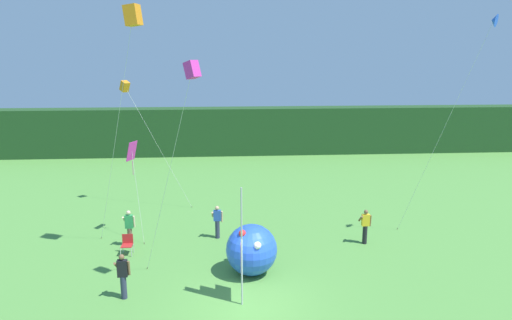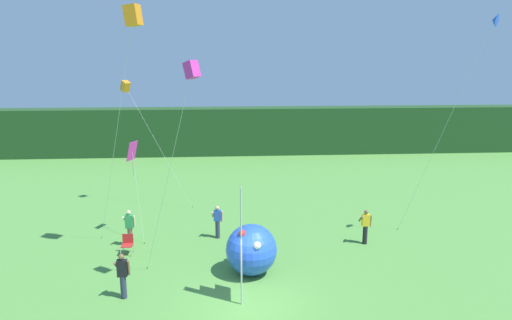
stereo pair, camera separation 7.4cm
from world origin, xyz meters
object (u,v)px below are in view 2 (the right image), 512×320
Objects in this scene: inflatable_balloon at (251,250)px; kite_magenta_box_0 at (191,72)px; banner_flag at (241,247)px; person_far_left at (217,221)px; person_near_banner at (130,227)px; kite_magenta_diamond_4 at (133,154)px; person_mid_field at (123,275)px; person_far_right at (365,226)px; kite_orange_box_3 at (126,87)px; folding_chair at (127,243)px; kite_orange_box_2 at (133,16)px; kite_blue_delta_1 at (493,24)px.

inflatable_balloon is 7.58m from kite_magenta_box_0.
banner_flag is 2.65× the size of person_far_left.
kite_magenta_diamond_4 reaches higher than person_near_banner.
banner_flag is 2.05× the size of inflatable_balloon.
person_mid_field is 11.21m from person_far_right.
kite_magenta_box_0 reaches higher than kite_orange_box_3.
banner_flag is 7.33m from person_near_banner.
person_mid_field is 5.06m from inflatable_balloon.
inflatable_balloon reaches higher than folding_chair.
kite_orange_box_2 is 8.50m from kite_orange_box_3.
kite_magenta_box_0 reaches higher than kite_magenta_diamond_4.
kite_blue_delta_1 reaches higher than kite_magenta_diamond_4.
kite_orange_box_3 is at bearing 118.11° from banner_flag.
kite_orange_box_2 is at bearing -71.81° from kite_magenta_diamond_4.
person_near_banner is 9.26m from kite_magenta_box_0.
inflatable_balloon is 5.96m from folding_chair.
kite_blue_delta_1 reaches higher than banner_flag.
person_near_banner is 1.07× the size of person_far_left.
banner_flag is at bearing -43.64° from kite_orange_box_2.
kite_magenta_diamond_4 is at bearing 96.27° from person_mid_field.
kite_magenta_box_0 is at bearing 160.92° from banner_flag.
person_mid_field is 0.23× the size of kite_orange_box_3.
kite_orange_box_2 is at bearing -54.36° from person_near_banner.
person_near_banner is 0.37× the size of kite_magenta_diamond_4.
person_near_banner is at bearing 126.29° from kite_magenta_box_0.
kite_orange_box_2 is 6.81m from kite_magenta_diamond_4.
kite_magenta_diamond_4 is at bearing 169.88° from person_far_right.
person_mid_field is at bearing 174.11° from banner_flag.
person_far_right is 10.42m from kite_blue_delta_1.
kite_orange_box_3 is (-4.53, 10.92, -1.15)m from kite_magenta_box_0.
banner_flag is 14.25m from kite_blue_delta_1.
kite_orange_box_2 is at bearing 85.95° from person_mid_field.
person_near_banner is at bearing 150.25° from inflatable_balloon.
folding_chair is at bearing 138.68° from banner_flag.
kite_blue_delta_1 is 2.22× the size of kite_magenta_diamond_4.
kite_orange_box_3 reaches higher than kite_magenta_diamond_4.
person_far_left is 0.19× the size of kite_magenta_box_0.
folding_chair is at bearing 157.06° from inflatable_balloon.
kite_magenta_box_0 is at bearing -96.94° from person_far_left.
banner_flag is 2.59× the size of person_far_right.
folding_chair is (-4.98, 4.38, -1.58)m from banner_flag.
kite_orange_box_3 reaches higher than folding_chair.
inflatable_balloon is 0.20× the size of kite_orange_box_2.
kite_magenta_diamond_4 is (-0.02, 2.33, 3.60)m from folding_chair.
kite_magenta_box_0 reaches higher than person_far_right.
person_far_left is 9.77m from kite_orange_box_3.
kite_orange_box_3 is at bearing 100.03° from person_near_banner.
person_far_right is at bearing -2.46° from person_near_banner.
person_mid_field is at bearing -165.67° from kite_blue_delta_1.
banner_flag is 4.90× the size of folding_chair.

